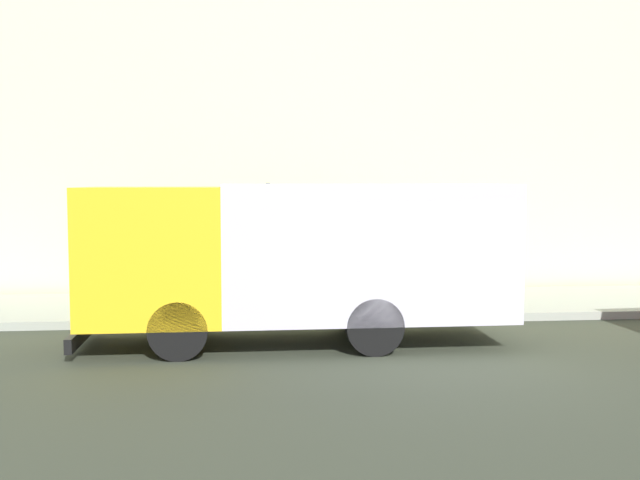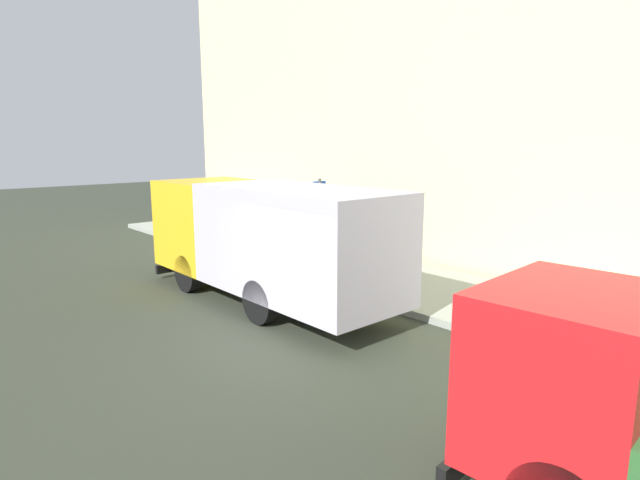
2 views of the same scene
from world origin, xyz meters
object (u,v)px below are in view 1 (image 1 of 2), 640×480
(large_utility_truck, at_px, (298,253))
(pedestrian_standing, at_px, (159,265))
(pedestrian_walking, at_px, (292,256))
(street_sign_post, at_px, (268,237))

(large_utility_truck, height_order, pedestrian_standing, large_utility_truck)
(large_utility_truck, xyz_separation_m, pedestrian_standing, (3.57, 2.77, -0.58))
(pedestrian_walking, distance_m, street_sign_post, 2.53)
(pedestrian_walking, relative_size, street_sign_post, 0.68)
(pedestrian_standing, bearing_deg, pedestrian_walking, 49.92)
(large_utility_truck, bearing_deg, pedestrian_walking, -2.51)
(large_utility_truck, distance_m, pedestrian_walking, 4.46)
(pedestrian_walking, xyz_separation_m, street_sign_post, (-2.38, 0.62, 0.61))
(street_sign_post, bearing_deg, pedestrian_standing, 57.00)
(pedestrian_standing, bearing_deg, street_sign_post, 0.48)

